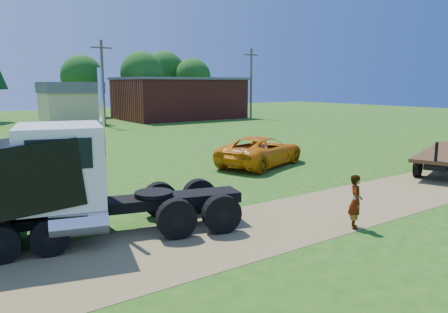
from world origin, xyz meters
TOP-DOWN VIEW (x-y plane):
  - ground at (0.00, 0.00)m, footprint 140.00×140.00m
  - dirt_track at (0.00, 0.00)m, footprint 120.00×4.20m
  - white_semi_tractor at (-7.12, 2.49)m, footprint 8.50×4.65m
  - orange_pickup at (5.06, 8.09)m, footprint 6.54×4.58m
  - spectator_a at (0.57, -1.85)m, footprint 0.73×0.75m
  - spectator_b at (-5.68, 6.82)m, footprint 0.78×0.62m
  - brick_building at (18.00, 40.00)m, footprint 15.40×10.40m
  - tan_shed at (4.00, 40.00)m, footprint 6.20×5.40m
  - utility_poles at (6.00, 35.00)m, footprint 42.20×0.28m
  - tree_row at (0.22, 50.13)m, footprint 55.25×13.04m

SIDE VIEW (x-z plane):
  - ground at x=0.00m, z-range 0.00..0.00m
  - dirt_track at x=0.00m, z-range 0.00..0.01m
  - spectator_b at x=-5.68m, z-range 0.00..1.59m
  - orange_pickup at x=5.06m, z-range 0.00..1.66m
  - spectator_a at x=0.57m, z-range 0.00..1.73m
  - white_semi_tractor at x=-7.12m, z-range -0.80..4.23m
  - tan_shed at x=4.00m, z-range 0.07..4.77m
  - brick_building at x=18.00m, z-range 0.01..5.31m
  - utility_poles at x=6.00m, z-range 0.21..9.21m
  - tree_row at x=0.22m, z-range 0.72..12.19m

